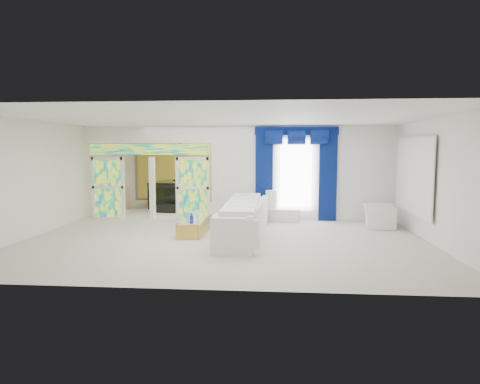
# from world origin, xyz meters

# --- Properties ---
(floor) EXTENTS (12.00, 12.00, 0.00)m
(floor) POSITION_xyz_m (0.00, 0.00, 0.00)
(floor) COLOR #B7AF9E
(floor) RESTS_ON ground
(dividing_wall) EXTENTS (5.70, 0.18, 3.00)m
(dividing_wall) POSITION_xyz_m (2.15, 1.00, 1.50)
(dividing_wall) COLOR white
(dividing_wall) RESTS_ON ground
(dividing_header) EXTENTS (4.30, 0.18, 0.55)m
(dividing_header) POSITION_xyz_m (-2.85, 1.00, 2.73)
(dividing_header) COLOR white
(dividing_header) RESTS_ON dividing_wall
(stained_panel_left) EXTENTS (0.95, 0.04, 2.00)m
(stained_panel_left) POSITION_xyz_m (-4.28, 1.00, 1.00)
(stained_panel_left) COLOR #994C3F
(stained_panel_left) RESTS_ON ground
(stained_panel_right) EXTENTS (0.95, 0.04, 2.00)m
(stained_panel_right) POSITION_xyz_m (-1.42, 1.00, 1.00)
(stained_panel_right) COLOR #994C3F
(stained_panel_right) RESTS_ON ground
(stained_transom) EXTENTS (4.00, 0.05, 0.35)m
(stained_transom) POSITION_xyz_m (-2.85, 1.00, 2.25)
(stained_transom) COLOR #994C3F
(stained_transom) RESTS_ON dividing_header
(window_pane) EXTENTS (1.00, 0.02, 2.30)m
(window_pane) POSITION_xyz_m (1.90, 0.90, 1.45)
(window_pane) COLOR white
(window_pane) RESTS_ON dividing_wall
(blue_drape_left) EXTENTS (0.55, 0.10, 2.80)m
(blue_drape_left) POSITION_xyz_m (0.90, 0.87, 1.40)
(blue_drape_left) COLOR #031141
(blue_drape_left) RESTS_ON ground
(blue_drape_right) EXTENTS (0.55, 0.10, 2.80)m
(blue_drape_right) POSITION_xyz_m (2.90, 0.87, 1.40)
(blue_drape_right) COLOR #031141
(blue_drape_right) RESTS_ON ground
(blue_pelmet) EXTENTS (2.60, 0.12, 0.25)m
(blue_pelmet) POSITION_xyz_m (1.90, 0.87, 2.82)
(blue_pelmet) COLOR #031141
(blue_pelmet) RESTS_ON dividing_wall
(wall_mirror) EXTENTS (0.04, 2.70, 1.90)m
(wall_mirror) POSITION_xyz_m (4.94, -1.00, 1.55)
(wall_mirror) COLOR white
(wall_mirror) RESTS_ON ground
(gold_curtains) EXTENTS (9.70, 0.12, 2.90)m
(gold_curtains) POSITION_xyz_m (0.00, 5.90, 1.50)
(gold_curtains) COLOR gold
(gold_curtains) RESTS_ON ground
(white_sofa) EXTENTS (1.14, 4.29, 0.81)m
(white_sofa) POSITION_xyz_m (0.45, -1.74, 0.40)
(white_sofa) COLOR silver
(white_sofa) RESTS_ON ground
(coffee_table) EXTENTS (0.67, 1.75, 0.38)m
(coffee_table) POSITION_xyz_m (-0.90, -1.44, 0.19)
(coffee_table) COLOR gold
(coffee_table) RESTS_ON ground
(console_table) EXTENTS (1.20, 0.52, 0.39)m
(console_table) POSITION_xyz_m (1.44, 0.67, 0.19)
(console_table) COLOR silver
(console_table) RESTS_ON ground
(table_lamp) EXTENTS (0.36, 0.36, 0.58)m
(table_lamp) POSITION_xyz_m (1.14, 0.67, 0.68)
(table_lamp) COLOR white
(table_lamp) RESTS_ON console_table
(armchair) EXTENTS (1.01, 1.12, 0.65)m
(armchair) POSITION_xyz_m (4.24, -0.19, 0.33)
(armchair) COLOR silver
(armchair) RESTS_ON ground
(grand_piano) EXTENTS (1.77, 2.17, 1.00)m
(grand_piano) POSITION_xyz_m (-2.65, 3.79, 0.50)
(grand_piano) COLOR black
(grand_piano) RESTS_ON ground
(piano_bench) EXTENTS (0.92, 0.46, 0.29)m
(piano_bench) POSITION_xyz_m (-2.65, 2.19, 0.15)
(piano_bench) COLOR black
(piano_bench) RESTS_ON ground
(tv_console) EXTENTS (0.69, 0.65, 0.86)m
(tv_console) POSITION_xyz_m (-4.58, 2.73, 0.43)
(tv_console) COLOR tan
(tv_console) RESTS_ON ground
(chandelier) EXTENTS (0.60, 0.60, 0.60)m
(chandelier) POSITION_xyz_m (-2.30, 3.40, 2.65)
(chandelier) COLOR gold
(chandelier) RESTS_ON ceiling
(decanters) EXTENTS (0.16, 1.07, 0.19)m
(decanters) POSITION_xyz_m (-0.86, -1.61, 0.46)
(decanters) COLOR white
(decanters) RESTS_ON coffee_table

